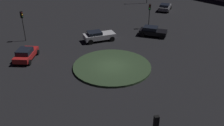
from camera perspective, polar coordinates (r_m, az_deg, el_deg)
name	(u,v)px	position (r m, az deg, el deg)	size (l,w,h in m)	color
ground_plane	(112,67)	(27.75, 0.00, -0.96)	(115.49, 115.49, 0.00)	black
roundabout_island	(112,66)	(27.70, 0.00, -0.76)	(8.74, 8.74, 0.22)	#2D4228
car_silver	(99,36)	(34.63, -3.11, 6.33)	(4.44, 4.21, 1.43)	silver
car_black	(152,31)	(36.85, 9.32, 7.26)	(2.57, 4.14, 1.38)	black
car_red	(26,54)	(30.86, -19.28, 1.98)	(4.27, 3.19, 1.43)	red
car_grey	(165,7)	(50.58, 12.12, 12.52)	(4.32, 2.46, 1.39)	slate
traffic_light_north	(23,20)	(35.88, -19.94, 9.25)	(0.32, 0.37, 4.21)	#2D2D2D
traffic_light_east	(149,11)	(39.35, 8.65, 11.75)	(0.36, 0.31, 3.89)	#2D2D2D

